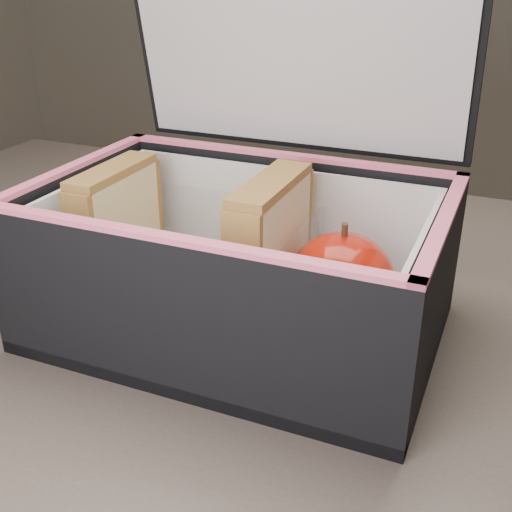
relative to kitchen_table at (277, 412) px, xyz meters
The scene contains 8 objects.
kitchen_table is the anchor object (origin of this frame).
lunch_bag 0.16m from the kitchen_table, 160.52° to the right, with size 0.32×0.25×0.32m.
plastic_tub 0.16m from the kitchen_table, behind, with size 0.19×0.13×0.08m, color white, non-canonical shape.
sandwich_left 0.22m from the kitchen_table, behind, with size 0.03×0.10×0.11m.
sandwich_right 0.17m from the kitchen_table, 108.55° to the right, with size 0.03×0.11×0.12m.
carrot_sticks 0.14m from the kitchen_table, behind, with size 0.06×0.15×0.03m.
paper_napkin 0.12m from the kitchen_table, ahead, with size 0.08×0.08×0.01m, color white.
red_apple 0.16m from the kitchen_table, ahead, with size 0.09×0.09×0.08m.
Camera 1 is at (0.16, -0.43, 1.04)m, focal length 45.00 mm.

